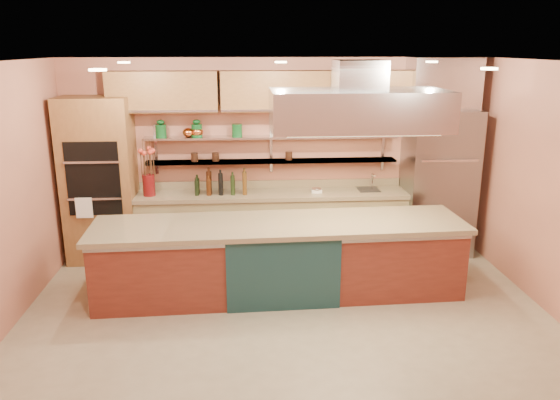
{
  "coord_description": "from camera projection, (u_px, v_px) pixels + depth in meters",
  "views": [
    {
      "loc": [
        -0.46,
        -5.33,
        2.96
      ],
      "look_at": [
        -0.02,
        1.0,
        1.15
      ],
      "focal_mm": 35.0,
      "sensor_mm": 36.0,
      "label": 1
    }
  ],
  "objects": [
    {
      "name": "floor",
      "position": [
        288.0,
        327.0,
        5.96
      ],
      "size": [
        6.0,
        5.0,
        0.02
      ],
      "primitive_type": "cube",
      "color": "tan",
      "rests_on": "ground"
    },
    {
      "name": "ceiling",
      "position": [
        290.0,
        62.0,
        5.19
      ],
      "size": [
        6.0,
        5.0,
        0.02
      ],
      "primitive_type": "cube",
      "color": "black",
      "rests_on": "wall_back"
    },
    {
      "name": "wall_back",
      "position": [
        274.0,
        156.0,
        7.97
      ],
      "size": [
        6.0,
        0.04,
        2.8
      ],
      "primitive_type": "cube",
      "color": "#BD7459",
      "rests_on": "floor"
    },
    {
      "name": "wall_front",
      "position": [
        326.0,
        323.0,
        3.17
      ],
      "size": [
        6.0,
        0.04,
        2.8
      ],
      "primitive_type": "cube",
      "color": "#BD7459",
      "rests_on": "floor"
    },
    {
      "name": "oven_stack",
      "position": [
        100.0,
        181.0,
        7.57
      ],
      "size": [
        0.95,
        0.64,
        2.3
      ],
      "primitive_type": "cube",
      "color": "#916035",
      "rests_on": "floor"
    },
    {
      "name": "refrigerator",
      "position": [
        438.0,
        182.0,
        7.88
      ],
      "size": [
        0.95,
        0.72,
        2.1
      ],
      "primitive_type": "cube",
      "color": "gray",
      "rests_on": "floor"
    },
    {
      "name": "back_counter",
      "position": [
        272.0,
        223.0,
        7.94
      ],
      "size": [
        3.84,
        0.64,
        0.93
      ],
      "primitive_type": "cube",
      "color": "#9D8C5E",
      "rests_on": "floor"
    },
    {
      "name": "wall_shelf_lower",
      "position": [
        272.0,
        161.0,
        7.86
      ],
      "size": [
        3.6,
        0.26,
        0.03
      ],
      "primitive_type": "cube",
      "color": "#B7BABF",
      "rests_on": "wall_back"
    },
    {
      "name": "wall_shelf_upper",
      "position": [
        271.0,
        137.0,
        7.76
      ],
      "size": [
        3.6,
        0.26,
        0.03
      ],
      "primitive_type": "cube",
      "color": "#B7BABF",
      "rests_on": "wall_back"
    },
    {
      "name": "upper_cabinets",
      "position": [
        275.0,
        91.0,
        7.54
      ],
      "size": [
        4.6,
        0.36,
        0.55
      ],
      "primitive_type": "cube",
      "color": "#916035",
      "rests_on": "wall_back"
    },
    {
      "name": "range_hood",
      "position": [
        358.0,
        110.0,
        6.23
      ],
      "size": [
        2.0,
        1.0,
        0.45
      ],
      "primitive_type": "cube",
      "color": "#B7BABF",
      "rests_on": "ceiling"
    },
    {
      "name": "ceiling_downlights",
      "position": [
        288.0,
        65.0,
        5.39
      ],
      "size": [
        4.0,
        2.8,
        0.02
      ],
      "primitive_type": "cube",
      "color": "#FFE5A5",
      "rests_on": "ceiling"
    },
    {
      "name": "island",
      "position": [
        280.0,
        258.0,
        6.66
      ],
      "size": [
        4.4,
        1.1,
        0.91
      ],
      "primitive_type": "cube",
      "rotation": [
        0.0,
        0.0,
        0.03
      ],
      "color": "maroon",
      "rests_on": "floor"
    },
    {
      "name": "flower_vase",
      "position": [
        149.0,
        185.0,
        7.61
      ],
      "size": [
        0.18,
        0.18,
        0.3
      ],
      "primitive_type": "cylinder",
      "rotation": [
        0.0,
        0.0,
        0.06
      ],
      "color": "#5D0E10",
      "rests_on": "back_counter"
    },
    {
      "name": "oil_bottle_cluster",
      "position": [
        221.0,
        185.0,
        7.68
      ],
      "size": [
        0.82,
        0.38,
        0.25
      ],
      "primitive_type": "cube",
      "rotation": [
        0.0,
        0.0,
        0.2
      ],
      "color": "black",
      "rests_on": "back_counter"
    },
    {
      "name": "kitchen_scale",
      "position": [
        317.0,
        190.0,
        7.79
      ],
      "size": [
        0.17,
        0.14,
        0.08
      ],
      "primitive_type": "cube",
      "rotation": [
        0.0,
        0.0,
        0.27
      ],
      "color": "white",
      "rests_on": "back_counter"
    },
    {
      "name": "bar_faucet",
      "position": [
        372.0,
        182.0,
        7.92
      ],
      "size": [
        0.04,
        0.04,
        0.24
      ],
      "primitive_type": "cylinder",
      "rotation": [
        0.0,
        0.0,
        0.12
      ],
      "color": "silver",
      "rests_on": "back_counter"
    },
    {
      "name": "copper_kettle",
      "position": [
        188.0,
        132.0,
        7.66
      ],
      "size": [
        0.17,
        0.17,
        0.13
      ],
      "primitive_type": "ellipsoid",
      "rotation": [
        0.0,
        0.0,
        0.05
      ],
      "color": "#C3602D",
      "rests_on": "wall_shelf_upper"
    },
    {
      "name": "green_canister",
      "position": [
        237.0,
        130.0,
        7.7
      ],
      "size": [
        0.15,
        0.15,
        0.17
      ],
      "primitive_type": "cylinder",
      "rotation": [
        0.0,
        0.0,
        -0.04
      ],
      "color": "#0F471C",
      "rests_on": "wall_shelf_upper"
    }
  ]
}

